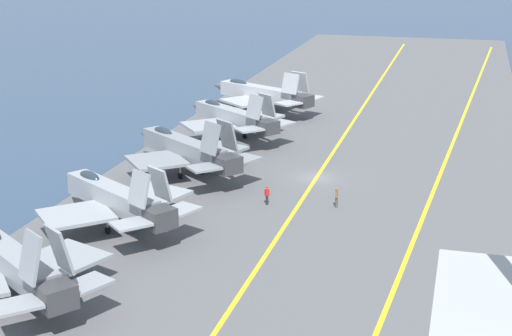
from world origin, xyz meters
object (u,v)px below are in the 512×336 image
(parked_jet_second, at_px, (114,198))
(crew_red_vest, at_px, (267,194))
(crew_brown_vest, at_px, (337,197))
(parked_jet_fourth, at_px, (232,117))
(parked_jet_nearest, at_px, (14,264))
(parked_jet_fifth, at_px, (261,93))
(parked_jet_third, at_px, (185,149))

(parked_jet_second, xyz_separation_m, crew_red_vest, (8.77, -10.76, -1.64))
(crew_brown_vest, bearing_deg, parked_jet_fourth, 37.98)
(parked_jet_fourth, height_order, crew_red_vest, parked_jet_fourth)
(parked_jet_nearest, bearing_deg, crew_red_vest, -27.21)
(parked_jet_second, xyz_separation_m, crew_brown_vest, (9.69, -16.92, -1.60))
(crew_brown_vest, bearing_deg, crew_red_vest, 98.47)
(parked_jet_second, bearing_deg, parked_jet_fourth, -1.84)
(parked_jet_nearest, height_order, parked_jet_fifth, parked_jet_nearest)
(parked_jet_fourth, distance_m, crew_red_vest, 23.55)
(parked_jet_third, xyz_separation_m, parked_jet_fourth, (14.72, -0.39, -0.02))
(parked_jet_nearest, height_order, parked_jet_fourth, parked_jet_nearest)
(parked_jet_nearest, bearing_deg, parked_jet_fifth, -1.41)
(parked_jet_fifth, relative_size, crew_red_vest, 9.84)
(parked_jet_second, distance_m, parked_jet_fourth, 30.14)
(parked_jet_fourth, bearing_deg, parked_jet_fifth, 1.34)
(parked_jet_fourth, bearing_deg, crew_red_vest, -155.37)
(parked_jet_nearest, height_order, parked_jet_second, parked_jet_nearest)
(parked_jet_third, bearing_deg, parked_jet_fifth, -0.11)
(parked_jet_fourth, bearing_deg, parked_jet_nearest, 177.69)
(parked_jet_third, height_order, parked_jet_fourth, parked_jet_third)
(crew_brown_vest, bearing_deg, parked_jet_fifth, 25.03)
(parked_jet_second, bearing_deg, crew_brown_vest, -60.19)
(parked_jet_nearest, xyz_separation_m, parked_jet_second, (13.71, -0.80, 0.13))
(parked_jet_fifth, distance_m, crew_brown_vest, 38.52)
(parked_jet_fourth, relative_size, parked_jet_fifth, 0.89)
(parked_jet_second, relative_size, crew_brown_vest, 8.28)
(parked_jet_second, xyz_separation_m, parked_jet_fourth, (30.12, -0.97, 0.09))
(parked_jet_nearest, bearing_deg, parked_jet_third, -2.71)
(parked_jet_third, xyz_separation_m, crew_red_vest, (-6.63, -10.18, -1.76))
(parked_jet_third, bearing_deg, parked_jet_second, 177.87)
(parked_jet_second, bearing_deg, parked_jet_fifth, -0.81)
(parked_jet_third, xyz_separation_m, parked_jet_fifth, (29.16, -0.06, -0.12))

